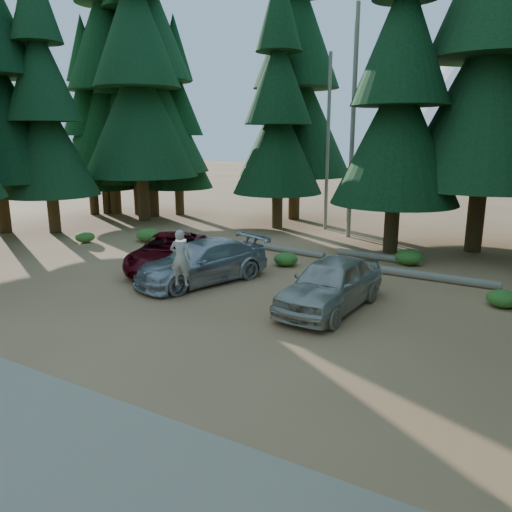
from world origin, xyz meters
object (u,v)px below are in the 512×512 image
Objects in this scene: log_left at (289,250)px; log_right at (431,277)px; silver_minivan_right at (331,284)px; frisbee_player at (180,258)px; red_pickup at (168,252)px; log_mid at (378,257)px; silver_minivan_center at (202,262)px.

log_left is 6.96m from log_right.
silver_minivan_right is 5.03m from frisbee_player.
red_pickup is 9.33m from log_mid.
silver_minivan_center is at bearing 179.36° from silver_minivan_right.
log_left is (-4.70, 6.31, -0.71)m from silver_minivan_right.
silver_minivan_center is at bearing -91.03° from log_left.
log_mid is at bearing 98.12° from silver_minivan_right.
log_mid is 0.78× the size of log_right.
silver_minivan_center is (2.40, -0.85, 0.05)m from red_pickup.
frisbee_player is (-4.64, -1.83, 0.67)m from silver_minivan_right.
frisbee_player reaches higher than silver_minivan_center.
silver_minivan_right is 5.48m from log_right.
frisbee_player reaches higher than log_left.
log_left is at bearing -111.01° from frisbee_player.
frisbee_player is 8.25m from log_left.
silver_minivan_center reaches higher than log_left.
log_right is at bearing 50.89° from silver_minivan_center.
silver_minivan_center is at bearing -148.10° from log_right.
red_pickup is 1.35× the size of log_mid.
silver_minivan_right is (5.39, -0.38, 0.06)m from silver_minivan_center.
log_left is (-0.05, 8.14, -1.38)m from frisbee_player.
silver_minivan_right is at bearing -179.90° from frisbee_player.
silver_minivan_center is 1.09× the size of silver_minivan_right.
frisbee_player is 9.93m from log_mid.
red_pickup is 2.55m from silver_minivan_center.
frisbee_player is at bearing -66.04° from red_pickup.
frisbee_player is (0.75, -2.21, 0.73)m from silver_minivan_center.
silver_minivan_right is 7.90m from log_left.
silver_minivan_right is 2.60× the size of frisbee_player.
frisbee_player is at bearing -111.90° from log_mid.
frisbee_player reaches higher than log_right.
log_mid reaches higher than log_left.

